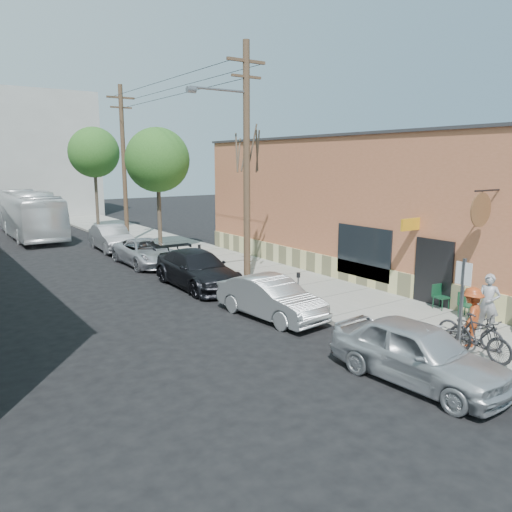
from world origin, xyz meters
TOP-DOWN VIEW (x-y plane):
  - ground at (0.00, 0.00)m, footprint 120.00×120.00m
  - sidewalk at (4.25, 11.00)m, footprint 4.50×58.00m
  - cafe_building at (8.99, 4.99)m, footprint 6.60×20.20m
  - sign_post at (2.35, -4.78)m, footprint 0.07×0.45m
  - parking_meter_near at (2.25, 1.73)m, footprint 0.14×0.14m
  - parking_meter_far at (2.25, 9.31)m, footprint 0.14×0.14m
  - utility_pole_near at (2.39, 5.42)m, footprint 3.57×0.28m
  - utility_pole_far at (2.45, 19.63)m, footprint 1.80×0.28m
  - tree_bare at (2.80, 5.89)m, footprint 0.24×0.24m
  - tree_leafy_mid at (2.80, 15.16)m, footprint 3.70×3.70m
  - tree_leafy_far at (2.80, 26.83)m, footprint 3.82×3.82m
  - patio_chair_a at (6.03, -2.72)m, footprint 0.53×0.53m
  - patio_chair_b at (6.20, -1.58)m, footprint 0.58×0.58m
  - patron_grey at (5.16, -3.93)m, footprint 0.61×0.77m
  - cyclist at (3.68, -4.30)m, footprint 1.26×0.94m
  - cyclist_bike at (3.68, -4.30)m, footprint 0.95×1.96m
  - parked_bike_a at (3.04, -4.97)m, footprint 0.69×1.98m
  - parked_bike_b at (3.03, -4.05)m, footprint 0.89×1.66m
  - car_0 at (0.67, -4.78)m, footprint 2.13×4.66m
  - car_1 at (0.80, 1.47)m, footprint 1.96×4.50m
  - car_2 at (0.80, 6.85)m, footprint 2.27×5.42m
  - car_3 at (0.80, 12.51)m, footprint 2.30×4.95m
  - car_4 at (0.80, 17.88)m, footprint 1.95×4.88m
  - bus at (-2.14, 26.64)m, footprint 3.04×11.93m

SIDE VIEW (x-z plane):
  - ground at x=0.00m, z-range 0.00..0.00m
  - sidewalk at x=4.25m, z-range 0.00..0.15m
  - parked_bike_b at x=3.03m, z-range 0.15..0.98m
  - patio_chair_a at x=6.03m, z-range 0.15..1.03m
  - patio_chair_b at x=6.20m, z-range 0.15..1.03m
  - cyclist_bike at x=3.68m, z-range 0.15..1.14m
  - car_3 at x=0.80m, z-range 0.00..1.37m
  - car_1 at x=0.80m, z-range 0.00..1.44m
  - parked_bike_a at x=3.04m, z-range 0.15..1.32m
  - car_0 at x=0.67m, z-range 0.00..1.55m
  - car_2 at x=0.80m, z-range 0.00..1.56m
  - car_4 at x=0.80m, z-range 0.00..1.58m
  - parking_meter_near at x=2.25m, z-range 0.36..1.60m
  - parking_meter_far at x=2.25m, z-range 0.36..1.60m
  - cyclist at x=3.68m, z-range 0.15..1.89m
  - patron_grey at x=5.16m, z-range 0.15..2.01m
  - bus at x=-2.14m, z-range 0.00..3.31m
  - sign_post at x=2.35m, z-range 0.43..3.23m
  - tree_bare at x=2.80m, z-range 0.15..5.27m
  - cafe_building at x=8.99m, z-range 0.00..6.61m
  - utility_pole_far at x=2.45m, z-range 0.34..10.34m
  - utility_pole_near at x=2.39m, z-range 0.41..10.41m
  - tree_leafy_mid at x=2.80m, z-range 1.88..9.06m
  - tree_leafy_far at x=2.80m, z-range 2.14..9.98m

